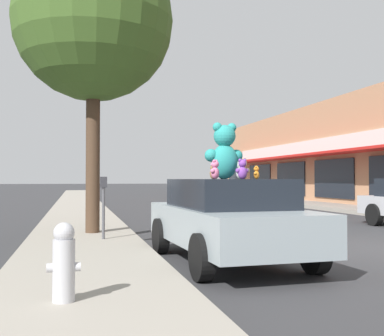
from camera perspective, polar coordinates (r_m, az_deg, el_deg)
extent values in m
plane|color=#333335|center=(10.39, 21.72, -8.89)|extent=(260.00, 260.00, 0.00)
cube|color=gray|center=(8.50, -12.52, -10.11)|extent=(2.30, 90.00, 0.16)
cube|color=red|center=(23.20, 18.15, 1.92)|extent=(1.33, 33.92, 0.12)
cube|color=silver|center=(23.57, 19.41, 3.22)|extent=(0.08, 32.31, 0.70)
cube|color=black|center=(25.65, 16.38, -1.22)|extent=(0.06, 3.84, 2.00)
cube|color=black|center=(30.13, 11.57, -1.25)|extent=(0.06, 3.84, 2.00)
cube|color=black|center=(34.76, 8.03, -1.26)|extent=(0.06, 3.84, 2.00)
cube|color=black|center=(39.50, 5.32, -1.27)|extent=(0.06, 3.84, 2.00)
cube|color=#8C999E|center=(8.04, 4.32, -6.76)|extent=(1.96, 4.16, 0.59)
cube|color=black|center=(8.01, 4.32, -2.99)|extent=(1.66, 2.31, 0.47)
cylinder|color=black|center=(9.03, -3.75, -8.04)|extent=(0.23, 0.66, 0.65)
cylinder|color=black|center=(9.56, 6.50, -7.66)|extent=(0.23, 0.66, 0.65)
cylinder|color=black|center=(6.61, 1.16, -10.53)|extent=(0.23, 0.66, 0.65)
cylinder|color=black|center=(7.32, 14.35, -9.59)|extent=(0.23, 0.66, 0.65)
ellipsoid|color=teal|center=(7.93, 3.89, 0.76)|extent=(0.49, 0.43, 0.57)
sphere|color=teal|center=(7.95, 3.89, 3.81)|extent=(0.41, 0.41, 0.36)
sphere|color=teal|center=(8.02, 4.73, 4.79)|extent=(0.17, 0.17, 0.15)
sphere|color=teal|center=(7.91, 3.02, 4.87)|extent=(0.17, 0.17, 0.15)
sphere|color=#47CDC6|center=(8.09, 3.42, 3.57)|extent=(0.16, 0.16, 0.14)
sphere|color=teal|center=(8.06, 5.28, 1.44)|extent=(0.24, 0.24, 0.21)
sphere|color=teal|center=(7.87, 2.26, 1.51)|extent=(0.24, 0.24, 0.21)
ellipsoid|color=black|center=(8.41, 3.61, -0.53)|extent=(0.22, 0.20, 0.23)
sphere|color=black|center=(8.42, 3.61, 0.63)|extent=(0.18, 0.18, 0.15)
sphere|color=black|center=(8.45, 3.90, 1.01)|extent=(0.08, 0.08, 0.06)
sphere|color=black|center=(8.39, 3.31, 1.02)|extent=(0.08, 0.08, 0.06)
sphere|color=#3A3A3D|center=(8.47, 3.36, 0.56)|extent=(0.07, 0.07, 0.06)
sphere|color=black|center=(8.48, 4.07, -0.26)|extent=(0.11, 0.11, 0.08)
sphere|color=black|center=(8.37, 3.04, -0.25)|extent=(0.11, 0.11, 0.08)
ellipsoid|color=orange|center=(8.51, 7.65, -0.82)|extent=(0.14, 0.15, 0.15)
sphere|color=orange|center=(8.51, 7.64, -0.10)|extent=(0.13, 0.13, 0.09)
sphere|color=orange|center=(8.54, 7.69, 0.14)|extent=(0.05, 0.05, 0.04)
sphere|color=orange|center=(8.48, 7.60, 0.15)|extent=(0.05, 0.05, 0.04)
sphere|color=#FFBA41|center=(8.52, 7.39, -0.14)|extent=(0.05, 0.05, 0.03)
sphere|color=orange|center=(8.57, 7.68, -0.65)|extent=(0.07, 0.07, 0.05)
sphere|color=orange|center=(8.45, 7.51, -0.64)|extent=(0.07, 0.07, 0.05)
ellipsoid|color=pink|center=(7.38, 2.76, -0.60)|extent=(0.18, 0.19, 0.19)
sphere|color=pink|center=(7.38, 2.76, 0.46)|extent=(0.16, 0.16, 0.12)
sphere|color=pink|center=(7.42, 2.88, 0.81)|extent=(0.07, 0.07, 0.05)
sphere|color=pink|center=(7.34, 2.64, 0.83)|extent=(0.07, 0.07, 0.05)
sphere|color=#FFA3DA|center=(7.40, 2.40, 0.40)|extent=(0.06, 0.06, 0.04)
sphere|color=pink|center=(7.45, 2.89, -0.36)|extent=(0.10, 0.10, 0.07)
sphere|color=pink|center=(7.31, 2.47, -0.34)|extent=(0.10, 0.10, 0.07)
ellipsoid|color=olive|center=(8.72, 2.51, -0.79)|extent=(0.14, 0.15, 0.16)
sphere|color=olive|center=(8.72, 2.51, -0.01)|extent=(0.13, 0.13, 0.10)
sphere|color=olive|center=(8.69, 2.66, 0.26)|extent=(0.06, 0.06, 0.04)
sphere|color=olive|center=(8.75, 2.35, 0.25)|extent=(0.06, 0.06, 0.04)
sphere|color=tan|center=(8.75, 2.72, -0.05)|extent=(0.05, 0.05, 0.04)
sphere|color=olive|center=(8.67, 2.82, -0.60)|extent=(0.08, 0.08, 0.06)
sphere|color=olive|center=(8.77, 2.28, -0.61)|extent=(0.08, 0.08, 0.06)
ellipsoid|color=beige|center=(8.40, 6.04, -0.55)|extent=(0.21, 0.22, 0.23)
sphere|color=beige|center=(8.41, 6.04, 0.59)|extent=(0.19, 0.19, 0.14)
sphere|color=beige|center=(8.37, 6.29, 0.97)|extent=(0.08, 0.08, 0.06)
sphere|color=beige|center=(8.45, 5.79, 0.95)|extent=(0.08, 0.08, 0.06)
sphere|color=white|center=(8.45, 6.33, 0.52)|extent=(0.07, 0.07, 0.05)
sphere|color=beige|center=(8.35, 6.55, -0.27)|extent=(0.11, 0.11, 0.08)
sphere|color=beige|center=(8.48, 5.67, -0.29)|extent=(0.11, 0.11, 0.08)
ellipsoid|color=purple|center=(7.73, 5.99, -0.57)|extent=(0.18, 0.17, 0.20)
sphere|color=purple|center=(7.74, 5.99, 0.54)|extent=(0.16, 0.16, 0.13)
sphere|color=purple|center=(7.76, 6.27, 0.90)|extent=(0.07, 0.07, 0.05)
sphere|color=purple|center=(7.71, 5.70, 0.91)|extent=(0.07, 0.07, 0.05)
sphere|color=#BA67ED|center=(7.78, 5.76, 0.47)|extent=(0.06, 0.06, 0.05)
sphere|color=purple|center=(7.79, 6.43, -0.31)|extent=(0.09, 0.09, 0.07)
sphere|color=purple|center=(7.70, 5.44, -0.30)|extent=(0.09, 0.09, 0.07)
ellipsoid|color=white|center=(9.07, 5.71, -0.62)|extent=(0.21, 0.22, 0.22)
sphere|color=white|center=(9.07, 5.71, 0.41)|extent=(0.19, 0.19, 0.14)
sphere|color=white|center=(9.12, 5.78, 0.74)|extent=(0.08, 0.08, 0.06)
sphere|color=white|center=(9.02, 5.63, 0.76)|extent=(0.08, 0.08, 0.06)
sphere|color=white|center=(9.08, 5.35, 0.35)|extent=(0.07, 0.07, 0.05)
sphere|color=white|center=(9.16, 5.77, -0.38)|extent=(0.11, 0.11, 0.08)
sphere|color=white|center=(8.98, 5.50, -0.37)|extent=(0.11, 0.11, 0.08)
cylinder|color=black|center=(15.27, 20.80, -5.20)|extent=(0.20, 0.65, 0.65)
cylinder|color=#473323|center=(11.25, -11.67, 0.90)|extent=(0.32, 0.32, 3.30)
sphere|color=#3D5B23|center=(11.82, -11.60, 16.65)|extent=(3.67, 3.67, 3.67)
cylinder|color=#B2B2B7|center=(5.07, -14.96, -11.65)|extent=(0.22, 0.22, 0.62)
sphere|color=#B2B2B7|center=(5.02, -14.93, -7.43)|extent=(0.21, 0.21, 0.21)
cylinder|color=#B2B2B7|center=(5.07, -16.29, -11.29)|extent=(0.10, 0.09, 0.09)
cylinder|color=#B2B2B7|center=(5.07, -13.63, -11.32)|extent=(0.10, 0.09, 0.09)
cylinder|color=#4C4C51|center=(10.01, -10.45, -5.29)|extent=(0.06, 0.06, 1.05)
cube|color=#2D2D33|center=(9.98, -10.44, -1.65)|extent=(0.14, 0.10, 0.22)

